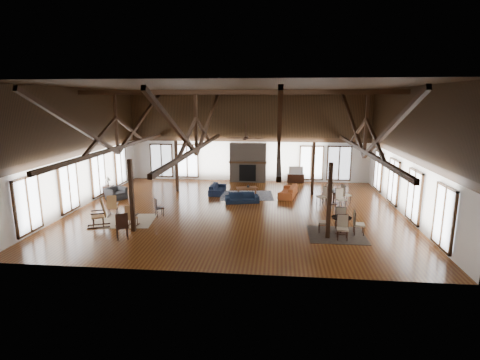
# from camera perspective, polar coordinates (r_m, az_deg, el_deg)

# --- Properties ---
(floor) EXTENTS (16.00, 16.00, 0.00)m
(floor) POSITION_cam_1_polar(r_m,az_deg,el_deg) (18.80, -0.42, -4.56)
(floor) COLOR brown
(floor) RESTS_ON ground
(ceiling) EXTENTS (16.00, 14.00, 0.02)m
(ceiling) POSITION_cam_1_polar(r_m,az_deg,el_deg) (18.01, -0.45, 14.04)
(ceiling) COLOR black
(ceiling) RESTS_ON wall_back
(wall_back) EXTENTS (16.00, 0.02, 6.00)m
(wall_back) POSITION_cam_1_polar(r_m,az_deg,el_deg) (25.09, 1.30, 6.65)
(wall_back) COLOR silver
(wall_back) RESTS_ON floor
(wall_front) EXTENTS (16.00, 0.02, 6.00)m
(wall_front) POSITION_cam_1_polar(r_m,az_deg,el_deg) (11.33, -4.25, -0.15)
(wall_front) COLOR silver
(wall_front) RESTS_ON floor
(wall_left) EXTENTS (0.02, 14.00, 6.00)m
(wall_left) POSITION_cam_1_polar(r_m,az_deg,el_deg) (20.61, -23.21, 4.47)
(wall_left) COLOR silver
(wall_left) RESTS_ON floor
(wall_right) EXTENTS (0.02, 14.00, 6.00)m
(wall_right) POSITION_cam_1_polar(r_m,az_deg,el_deg) (19.05, 24.31, 3.82)
(wall_right) COLOR silver
(wall_right) RESTS_ON floor
(roof_truss) EXTENTS (15.60, 14.07, 3.14)m
(roof_truss) POSITION_cam_1_polar(r_m,az_deg,el_deg) (18.05, -0.44, 7.78)
(roof_truss) COLOR black
(roof_truss) RESTS_ON wall_back
(post_grid) EXTENTS (8.16, 7.16, 3.05)m
(post_grid) POSITION_cam_1_polar(r_m,az_deg,el_deg) (18.41, -0.43, -0.01)
(post_grid) COLOR black
(post_grid) RESTS_ON floor
(fireplace) EXTENTS (2.50, 0.69, 2.60)m
(fireplace) POSITION_cam_1_polar(r_m,az_deg,el_deg) (24.98, 1.22, 2.67)
(fireplace) COLOR #6C6052
(fireplace) RESTS_ON floor
(ceiling_fan) EXTENTS (1.60, 1.60, 0.75)m
(ceiling_fan) POSITION_cam_1_polar(r_m,az_deg,el_deg) (17.04, 0.88, 6.52)
(ceiling_fan) COLOR black
(ceiling_fan) RESTS_ON roof_truss
(sofa_navy_front) EXTENTS (1.89, 1.07, 0.52)m
(sofa_navy_front) POSITION_cam_1_polar(r_m,az_deg,el_deg) (20.03, 0.31, -2.73)
(sofa_navy_front) COLOR #111C31
(sofa_navy_front) RESTS_ON floor
(sofa_navy_left) EXTENTS (1.87, 0.81, 0.54)m
(sofa_navy_left) POSITION_cam_1_polar(r_m,az_deg,el_deg) (22.05, -3.46, -1.34)
(sofa_navy_left) COLOR black
(sofa_navy_left) RESTS_ON floor
(sofa_orange) EXTENTS (2.21, 1.19, 0.61)m
(sofa_orange) POSITION_cam_1_polar(r_m,az_deg,el_deg) (21.48, 7.32, -1.69)
(sofa_orange) COLOR #AD4D21
(sofa_orange) RESTS_ON floor
(coffee_table) EXTENTS (1.31, 0.92, 0.45)m
(coffee_table) POSITION_cam_1_polar(r_m,az_deg,el_deg) (21.56, 1.07, -1.28)
(coffee_table) COLOR brown
(coffee_table) RESTS_ON floor
(vase) EXTENTS (0.18, 0.18, 0.17)m
(vase) POSITION_cam_1_polar(r_m,az_deg,el_deg) (21.52, 1.25, -0.92)
(vase) COLOR #B2B2B2
(vase) RESTS_ON coffee_table
(armchair) EXTENTS (1.26, 1.31, 0.65)m
(armchair) POSITION_cam_1_polar(r_m,az_deg,el_deg) (21.81, -18.41, -1.95)
(armchair) COLOR #28282B
(armchair) RESTS_ON floor
(side_table_lamp) EXTENTS (0.46, 0.46, 1.18)m
(side_table_lamp) POSITION_cam_1_polar(r_m,az_deg,el_deg) (22.58, -19.42, -1.24)
(side_table_lamp) COLOR black
(side_table_lamp) RESTS_ON floor
(rocking_chair_a) EXTENTS (0.61, 0.86, 1.01)m
(rocking_chair_a) POSITION_cam_1_polar(r_m,az_deg,el_deg) (18.74, -18.88, -3.78)
(rocking_chair_a) COLOR brown
(rocking_chair_a) RESTS_ON floor
(rocking_chair_b) EXTENTS (0.45, 0.77, 0.97)m
(rocking_chair_b) POSITION_cam_1_polar(r_m,az_deg,el_deg) (16.85, -16.33, -5.43)
(rocking_chair_b) COLOR brown
(rocking_chair_b) RESTS_ON floor
(rocking_chair_c) EXTENTS (1.05, 0.82, 1.20)m
(rocking_chair_c) POSITION_cam_1_polar(r_m,az_deg,el_deg) (17.33, -20.48, -4.86)
(rocking_chair_c) COLOR brown
(rocking_chair_c) RESTS_ON floor
(side_chair_a) EXTENTS (0.52, 0.52, 0.90)m
(side_chair_a) POSITION_cam_1_polar(r_m,az_deg,el_deg) (18.04, -12.47, -3.85)
(side_chair_a) COLOR black
(side_chair_a) RESTS_ON floor
(side_chair_b) EXTENTS (0.64, 0.64, 1.11)m
(side_chair_b) POSITION_cam_1_polar(r_m,az_deg,el_deg) (15.41, -17.56, -6.43)
(side_chair_b) COLOR black
(side_chair_b) RESTS_ON floor
(cafe_table_near) EXTENTS (1.88, 1.88, 0.97)m
(cafe_table_near) POSITION_cam_1_polar(r_m,az_deg,el_deg) (15.98, 15.18, -6.22)
(cafe_table_near) COLOR black
(cafe_table_near) RESTS_ON floor
(cafe_table_far) EXTENTS (1.90, 1.90, 0.98)m
(cafe_table_far) POSITION_cam_1_polar(r_m,az_deg,el_deg) (20.34, 14.13, -2.21)
(cafe_table_far) COLOR black
(cafe_table_far) RESTS_ON floor
(cup_near) EXTENTS (0.14, 0.14, 0.09)m
(cup_near) POSITION_cam_1_polar(r_m,az_deg,el_deg) (15.85, 15.54, -5.42)
(cup_near) COLOR #B2B2B2
(cup_near) RESTS_ON cafe_table_near
(cup_far) EXTENTS (0.13, 0.13, 0.09)m
(cup_far) POSITION_cam_1_polar(r_m,az_deg,el_deg) (20.35, 14.03, -1.44)
(cup_far) COLOR #B2B2B2
(cup_far) RESTS_ON cafe_table_far
(tv_console) EXTENTS (1.10, 0.41, 0.55)m
(tv_console) POSITION_cam_1_polar(r_m,az_deg,el_deg) (25.21, 8.48, 0.28)
(tv_console) COLOR black
(tv_console) RESTS_ON floor
(television) EXTENTS (0.93, 0.14, 0.53)m
(television) POSITION_cam_1_polar(r_m,az_deg,el_deg) (25.10, 8.52, 1.49)
(television) COLOR #B2B2B2
(television) RESTS_ON tv_console
(rug_tan) EXTENTS (2.85, 2.35, 0.01)m
(rug_tan) POSITION_cam_1_polar(r_m,az_deg,el_deg) (17.92, -17.22, -5.95)
(rug_tan) COLOR tan
(rug_tan) RESTS_ON floor
(rug_navy) EXTENTS (3.19, 2.53, 0.01)m
(rug_navy) POSITION_cam_1_polar(r_m,az_deg,el_deg) (21.55, 1.01, -2.36)
(rug_navy) COLOR #161D3F
(rug_navy) RESTS_ON floor
(rug_dark) EXTENTS (2.29, 2.09, 0.01)m
(rug_dark) POSITION_cam_1_polar(r_m,az_deg,el_deg) (15.92, 14.52, -8.07)
(rug_dark) COLOR black
(rug_dark) RESTS_ON floor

